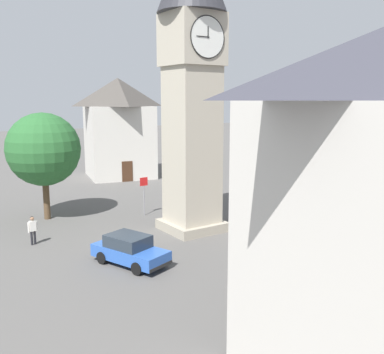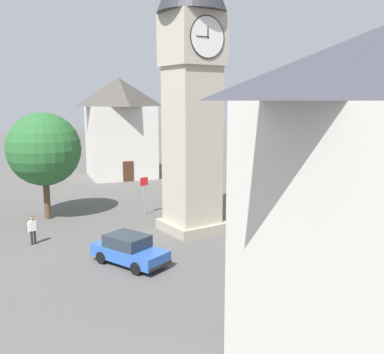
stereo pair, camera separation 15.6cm
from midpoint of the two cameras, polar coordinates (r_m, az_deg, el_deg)
name	(u,v)px [view 1 (the left image)]	position (r m, az deg, el deg)	size (l,w,h in m)	color
ground_plane	(192,230)	(28.45, -0.16, -6.89)	(200.00, 200.00, 0.00)	#565451
clock_tower	(192,54)	(27.34, -0.17, 15.79)	(4.22, 4.22, 18.93)	#A59C89
car_blue_kerb	(276,205)	(32.21, 10.79, -3.64)	(4.30, 2.18, 1.53)	white
car_silver_kerb	(322,194)	(36.75, 16.45, -2.17)	(4.33, 3.79, 1.53)	silver
car_red_corner	(130,250)	(22.76, -8.34, -9.41)	(2.97, 4.45, 1.53)	#2D5BB7
pedestrian	(33,228)	(27.00, -20.25, -6.25)	(0.56, 0.25, 1.69)	black
tree	(43,150)	(31.72, -18.96, 3.41)	(5.03, 5.03, 7.45)	brown
building_terrace_right	(119,127)	(47.86, -9.62, 6.46)	(8.28, 8.45, 10.54)	beige
road_sign	(144,190)	(31.61, -6.44, -1.67)	(0.60, 0.07, 2.80)	gray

